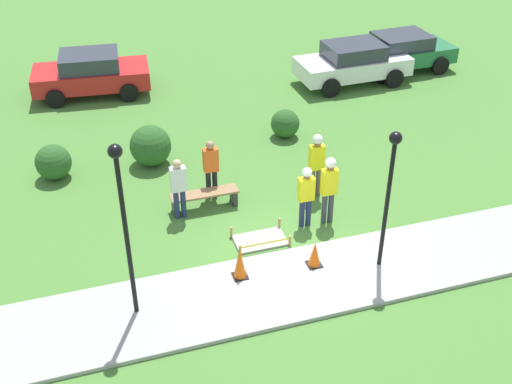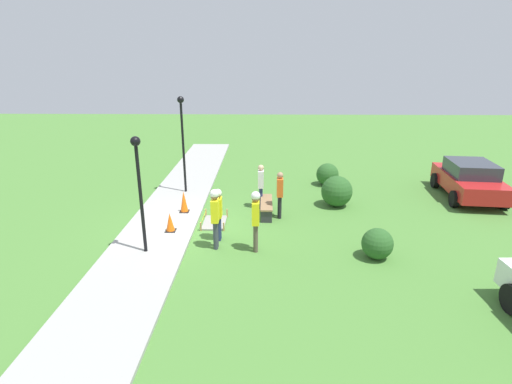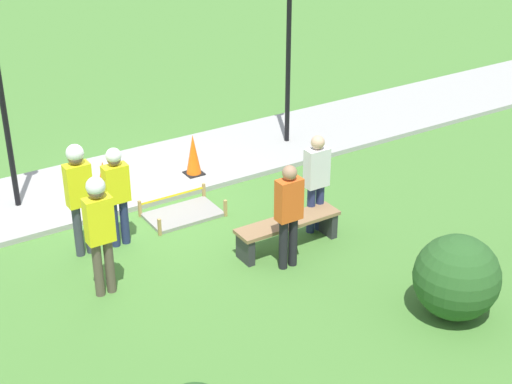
# 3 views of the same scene
# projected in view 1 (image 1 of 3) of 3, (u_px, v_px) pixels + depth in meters

# --- Properties ---
(ground_plane) EXTENTS (60.00, 60.00, 0.00)m
(ground_plane) POSITION_uv_depth(u_px,v_px,m) (288.00, 252.00, 15.66)
(ground_plane) COLOR #477A33
(sidewalk) EXTENTS (28.00, 2.41, 0.10)m
(sidewalk) POSITION_uv_depth(u_px,v_px,m) (306.00, 281.00, 14.67)
(sidewalk) COLOR #9E9E99
(sidewalk) RESTS_ON ground_plane
(wet_concrete_patch) EXTENTS (1.33, 0.84, 0.31)m
(wet_concrete_patch) POSITION_uv_depth(u_px,v_px,m) (260.00, 240.00, 15.99)
(wet_concrete_patch) COLOR gray
(wet_concrete_patch) RESTS_ON ground_plane
(traffic_cone_near_patch) EXTENTS (0.34, 0.34, 0.81)m
(traffic_cone_near_patch) POSITION_uv_depth(u_px,v_px,m) (240.00, 263.00, 14.52)
(traffic_cone_near_patch) COLOR black
(traffic_cone_near_patch) RESTS_ON sidewalk
(traffic_cone_far_patch) EXTENTS (0.34, 0.34, 0.64)m
(traffic_cone_far_patch) POSITION_uv_depth(u_px,v_px,m) (315.00, 254.00, 14.92)
(traffic_cone_far_patch) COLOR black
(traffic_cone_far_patch) RESTS_ON sidewalk
(park_bench) EXTENTS (1.82, 0.44, 0.50)m
(park_bench) POSITION_uv_depth(u_px,v_px,m) (204.00, 197.00, 17.07)
(park_bench) COLOR #2D2D33
(park_bench) RESTS_ON ground_plane
(worker_supervisor) EXTENTS (0.40, 0.25, 1.72)m
(worker_supervisor) POSITION_uv_depth(u_px,v_px,m) (306.00, 192.00, 16.04)
(worker_supervisor) COLOR navy
(worker_supervisor) RESTS_ON ground_plane
(worker_assistant) EXTENTS (0.40, 0.28, 1.91)m
(worker_assistant) POSITION_uv_depth(u_px,v_px,m) (329.00, 184.00, 16.10)
(worker_assistant) COLOR #383D47
(worker_assistant) RESTS_ON ground_plane
(worker_trainee) EXTENTS (0.40, 0.28, 1.91)m
(worker_trainee) POSITION_uv_depth(u_px,v_px,m) (317.00, 160.00, 17.13)
(worker_trainee) COLOR brown
(worker_trainee) RESTS_ON ground_plane
(bystander_in_orange_shirt) EXTENTS (0.40, 0.23, 1.74)m
(bystander_in_orange_shirt) POSITION_uv_depth(u_px,v_px,m) (211.00, 166.00, 17.19)
(bystander_in_orange_shirt) COLOR black
(bystander_in_orange_shirt) RESTS_ON ground_plane
(bystander_in_gray_shirt) EXTENTS (0.40, 0.23, 1.74)m
(bystander_in_gray_shirt) POSITION_uv_depth(u_px,v_px,m) (179.00, 185.00, 16.37)
(bystander_in_gray_shirt) COLOR navy
(bystander_in_gray_shirt) RESTS_ON ground_plane
(lamppost_near) EXTENTS (0.28, 0.28, 3.48)m
(lamppost_near) POSITION_uv_depth(u_px,v_px,m) (390.00, 180.00, 13.88)
(lamppost_near) COLOR black
(lamppost_near) RESTS_ON sidewalk
(lamppost_far) EXTENTS (0.28, 0.28, 4.06)m
(lamppost_far) POSITION_uv_depth(u_px,v_px,m) (123.00, 209.00, 12.36)
(lamppost_far) COLOR black
(lamppost_far) RESTS_ON sidewalk
(parked_car_green) EXTENTS (4.17, 2.17, 1.46)m
(parked_car_green) POSITION_uv_depth(u_px,v_px,m) (401.00, 51.00, 25.03)
(parked_car_green) COLOR #236B3D
(parked_car_green) RESTS_ON ground_plane
(parked_car_white) EXTENTS (4.24, 2.13, 1.54)m
(parked_car_white) POSITION_uv_depth(u_px,v_px,m) (353.00, 63.00, 23.96)
(parked_car_white) COLOR white
(parked_car_white) RESTS_ON ground_plane
(parked_car_red) EXTENTS (4.28, 2.43, 1.55)m
(parked_car_red) POSITION_uv_depth(u_px,v_px,m) (91.00, 73.00, 23.11)
(parked_car_red) COLOR red
(parked_car_red) RESTS_ON ground_plane
(shrub_rounded_near) EXTENTS (0.92, 0.92, 0.92)m
(shrub_rounded_near) POSITION_uv_depth(u_px,v_px,m) (285.00, 124.00, 20.47)
(shrub_rounded_near) COLOR #285623
(shrub_rounded_near) RESTS_ON ground_plane
(shrub_rounded_mid) EXTENTS (1.03, 1.03, 1.03)m
(shrub_rounded_mid) POSITION_uv_depth(u_px,v_px,m) (53.00, 162.00, 18.31)
(shrub_rounded_mid) COLOR #285623
(shrub_rounded_mid) RESTS_ON ground_plane
(shrub_rounded_far) EXTENTS (1.23, 1.23, 1.23)m
(shrub_rounded_far) POSITION_uv_depth(u_px,v_px,m) (150.00, 146.00, 18.92)
(shrub_rounded_far) COLOR #285623
(shrub_rounded_far) RESTS_ON ground_plane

